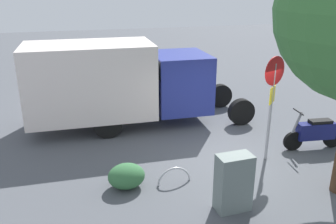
{
  "coord_description": "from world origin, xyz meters",
  "views": [
    {
      "loc": [
        4.0,
        8.07,
        4.59
      ],
      "look_at": [
        1.47,
        -0.99,
        1.18
      ],
      "focal_mm": 38.31,
      "sensor_mm": 36.0,
      "label": 1
    }
  ],
  "objects_px": {
    "box_truck_near": "(121,80)",
    "utility_cabinet": "(234,183)",
    "motorcycle": "(315,132)",
    "stop_sign": "(272,93)",
    "bike_rack_hoop": "(174,183)"
  },
  "relations": [
    {
      "from": "stop_sign",
      "to": "utility_cabinet",
      "type": "height_order",
      "value": "stop_sign"
    },
    {
      "from": "motorcycle",
      "to": "stop_sign",
      "type": "distance_m",
      "value": 2.17
    },
    {
      "from": "motorcycle",
      "to": "utility_cabinet",
      "type": "distance_m",
      "value": 4.14
    },
    {
      "from": "box_truck_near",
      "to": "motorcycle",
      "type": "xyz_separation_m",
      "value": [
        -5.1,
        3.36,
        -1.05
      ]
    },
    {
      "from": "box_truck_near",
      "to": "motorcycle",
      "type": "distance_m",
      "value": 6.2
    },
    {
      "from": "motorcycle",
      "to": "stop_sign",
      "type": "bearing_deg",
      "value": 13.1
    },
    {
      "from": "stop_sign",
      "to": "bike_rack_hoop",
      "type": "height_order",
      "value": "stop_sign"
    },
    {
      "from": "stop_sign",
      "to": "bike_rack_hoop",
      "type": "relative_size",
      "value": 3.36
    },
    {
      "from": "stop_sign",
      "to": "utility_cabinet",
      "type": "relative_size",
      "value": 2.26
    },
    {
      "from": "box_truck_near",
      "to": "stop_sign",
      "type": "distance_m",
      "value": 4.96
    },
    {
      "from": "stop_sign",
      "to": "bike_rack_hoop",
      "type": "xyz_separation_m",
      "value": [
        2.81,
        0.55,
        -1.9
      ]
    },
    {
      "from": "box_truck_near",
      "to": "utility_cabinet",
      "type": "xyz_separation_m",
      "value": [
        -1.53,
        5.45,
        -0.94
      ]
    },
    {
      "from": "motorcycle",
      "to": "bike_rack_hoop",
      "type": "bearing_deg",
      "value": 15.84
    },
    {
      "from": "bike_rack_hoop",
      "to": "motorcycle",
      "type": "bearing_deg",
      "value": -170.44
    },
    {
      "from": "stop_sign",
      "to": "bike_rack_hoop",
      "type": "distance_m",
      "value": 3.44
    }
  ]
}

